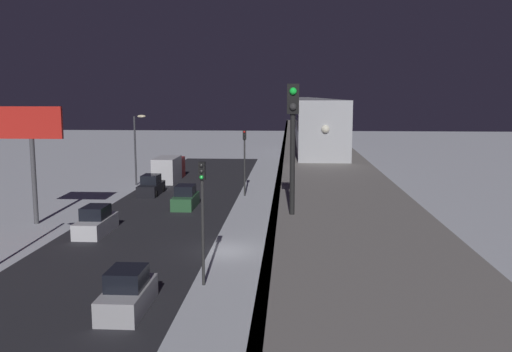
# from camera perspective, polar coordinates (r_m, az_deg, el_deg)

# --- Properties ---
(ground_plane) EXTENTS (240.00, 240.00, 0.00)m
(ground_plane) POSITION_cam_1_polar(r_m,az_deg,el_deg) (34.95, -3.43, -7.75)
(ground_plane) COLOR silver
(avenue_asphalt) EXTENTS (11.00, 101.64, 0.01)m
(avenue_asphalt) POSITION_cam_1_polar(r_m,az_deg,el_deg) (36.25, -13.51, -7.37)
(avenue_asphalt) COLOR #28282D
(avenue_asphalt) RESTS_ON ground_plane
(elevated_railway) EXTENTS (5.00, 101.64, 6.03)m
(elevated_railway) POSITION_cam_1_polar(r_m,az_deg,el_deg) (33.67, 6.62, 0.63)
(elevated_railway) COLOR gray
(elevated_railway) RESTS_ON ground_plane
(subway_train) EXTENTS (2.94, 74.07, 3.40)m
(subway_train) POSITION_cam_1_polar(r_m,az_deg,el_deg) (66.82, 5.25, 6.70)
(subway_train) COLOR #B7BABF
(subway_train) RESTS_ON elevated_railway
(rail_signal) EXTENTS (0.36, 0.41, 4.00)m
(rail_signal) POSITION_cam_1_polar(r_m,az_deg,el_deg) (16.71, 3.84, 5.17)
(rail_signal) COLOR black
(rail_signal) RESTS_ON elevated_railway
(sedan_black) EXTENTS (1.91, 4.61, 1.97)m
(sedan_black) POSITION_cam_1_polar(r_m,az_deg,el_deg) (55.18, -10.84, -1.09)
(sedan_black) COLOR black
(sedan_black) RESTS_ON ground_plane
(sedan_silver) EXTENTS (1.80, 4.14, 1.97)m
(sedan_silver) POSITION_cam_1_polar(r_m,az_deg,el_deg) (26.04, -13.22, -11.82)
(sedan_silver) COLOR #B2B2B7
(sedan_silver) RESTS_ON ground_plane
(sedan_white) EXTENTS (1.80, 4.72, 1.97)m
(sedan_white) POSITION_cam_1_polar(r_m,az_deg,el_deg) (40.59, -16.30, -4.64)
(sedan_white) COLOR silver
(sedan_white) RESTS_ON ground_plane
(sedan_green_2) EXTENTS (1.80, 4.22, 1.97)m
(sedan_green_2) POSITION_cam_1_polar(r_m,az_deg,el_deg) (48.31, -7.34, -2.33)
(sedan_green_2) COLOR #2D6038
(sedan_green_2) RESTS_ON ground_plane
(box_truck) EXTENTS (2.40, 7.40, 2.80)m
(box_truck) POSITION_cam_1_polar(r_m,az_deg,el_deg) (63.75, -9.04, 0.72)
(box_truck) COLOR #A51E1E
(box_truck) RESTS_ON ground_plane
(traffic_light_near) EXTENTS (0.32, 0.44, 6.40)m
(traffic_light_near) POSITION_cam_1_polar(r_m,az_deg,el_deg) (27.85, -5.59, -3.05)
(traffic_light_near) COLOR #2D2D2D
(traffic_light_near) RESTS_ON ground_plane
(traffic_light_mid) EXTENTS (0.32, 0.44, 6.40)m
(traffic_light_mid) POSITION_cam_1_polar(r_m,az_deg,el_deg) (53.00, -1.20, 2.40)
(traffic_light_mid) COLOR #2D2D2D
(traffic_light_mid) RESTS_ON ground_plane
(commercial_billboard) EXTENTS (4.80, 0.36, 8.90)m
(commercial_billboard) POSITION_cam_1_polar(r_m,az_deg,el_deg) (44.31, -22.31, 4.03)
(commercial_billboard) COLOR #4C4C51
(commercial_billboard) RESTS_ON ground_plane
(street_lamp_far) EXTENTS (1.35, 0.44, 7.65)m
(street_lamp_far) POSITION_cam_1_polar(r_m,az_deg,el_deg) (60.83, -12.26, 3.56)
(street_lamp_far) COLOR #38383D
(street_lamp_far) RESTS_ON ground_plane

